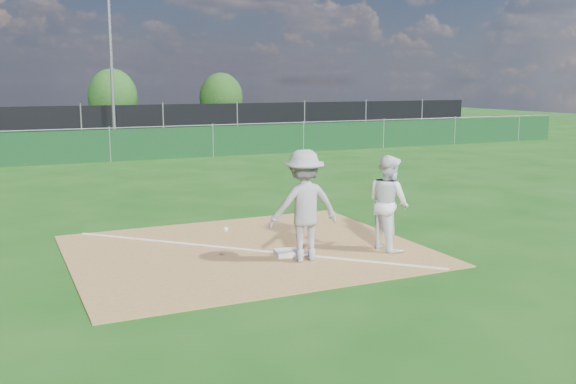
{
  "coord_description": "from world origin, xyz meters",
  "views": [
    {
      "loc": [
        -3.96,
        -9.29,
        2.97
      ],
      "look_at": [
        0.81,
        1.0,
        1.0
      ],
      "focal_mm": 40.0,
      "sensor_mm": 36.0,
      "label": 1
    }
  ],
  "objects_px": {
    "light_pole": "(111,59)",
    "play_at_first": "(304,206)",
    "tree_mid": "(113,97)",
    "tree_right": "(221,98)",
    "first_base": "(287,253)",
    "runner": "(388,203)",
    "car_right": "(132,124)",
    "car_mid": "(17,123)"
  },
  "relations": [
    {
      "from": "light_pole",
      "to": "runner",
      "type": "distance_m",
      "value": 22.9
    },
    {
      "from": "runner",
      "to": "car_mid",
      "type": "bearing_deg",
      "value": 6.94
    },
    {
      "from": "play_at_first",
      "to": "car_right",
      "type": "height_order",
      "value": "play_at_first"
    },
    {
      "from": "first_base",
      "to": "car_right",
      "type": "height_order",
      "value": "car_right"
    },
    {
      "from": "light_pole",
      "to": "car_right",
      "type": "distance_m",
      "value": 5.51
    },
    {
      "from": "runner",
      "to": "tree_right",
      "type": "relative_size",
      "value": 0.48
    },
    {
      "from": "car_mid",
      "to": "tree_mid",
      "type": "relative_size",
      "value": 1.22
    },
    {
      "from": "tree_right",
      "to": "car_mid",
      "type": "bearing_deg",
      "value": -158.0
    },
    {
      "from": "light_pole",
      "to": "play_at_first",
      "type": "xyz_separation_m",
      "value": [
        -0.87,
        -22.71,
        -3.06
      ]
    },
    {
      "from": "play_at_first",
      "to": "car_right",
      "type": "xyz_separation_m",
      "value": [
        2.52,
        26.73,
        -0.34
      ]
    },
    {
      "from": "car_right",
      "to": "runner",
      "type": "bearing_deg",
      "value": -164.49
    },
    {
      "from": "car_right",
      "to": "tree_mid",
      "type": "distance_m",
      "value": 7.36
    },
    {
      "from": "light_pole",
      "to": "first_base",
      "type": "distance_m",
      "value": 22.68
    },
    {
      "from": "runner",
      "to": "tree_mid",
      "type": "distance_m",
      "value": 33.96
    },
    {
      "from": "car_mid",
      "to": "tree_mid",
      "type": "bearing_deg",
      "value": -40.84
    },
    {
      "from": "tree_mid",
      "to": "car_right",
      "type": "bearing_deg",
      "value": -92.07
    },
    {
      "from": "first_base",
      "to": "car_right",
      "type": "distance_m",
      "value": 26.48
    },
    {
      "from": "tree_mid",
      "to": "car_mid",
      "type": "bearing_deg",
      "value": -135.15
    },
    {
      "from": "car_mid",
      "to": "runner",
      "type": "bearing_deg",
      "value": -165.56
    },
    {
      "from": "first_base",
      "to": "light_pole",
      "type": "bearing_deg",
      "value": 87.44
    },
    {
      "from": "play_at_first",
      "to": "car_right",
      "type": "relative_size",
      "value": 0.5
    },
    {
      "from": "first_base",
      "to": "runner",
      "type": "distance_m",
      "value": 2.0
    },
    {
      "from": "first_base",
      "to": "car_right",
      "type": "xyz_separation_m",
      "value": [
        2.64,
        26.34,
        0.55
      ]
    },
    {
      "from": "runner",
      "to": "car_right",
      "type": "xyz_separation_m",
      "value": [
        0.83,
        26.69,
        -0.24
      ]
    },
    {
      "from": "play_at_first",
      "to": "light_pole",
      "type": "bearing_deg",
      "value": 87.8
    },
    {
      "from": "car_mid",
      "to": "tree_mid",
      "type": "height_order",
      "value": "tree_mid"
    },
    {
      "from": "runner",
      "to": "car_mid",
      "type": "relative_size",
      "value": 0.37
    },
    {
      "from": "runner",
      "to": "car_right",
      "type": "relative_size",
      "value": 0.41
    },
    {
      "from": "tree_right",
      "to": "light_pole",
      "type": "bearing_deg",
      "value": -130.81
    },
    {
      "from": "play_at_first",
      "to": "tree_mid",
      "type": "xyz_separation_m",
      "value": [
        2.78,
        33.97,
        1.0
      ]
    },
    {
      "from": "light_pole",
      "to": "car_mid",
      "type": "relative_size",
      "value": 1.74
    },
    {
      "from": "first_base",
      "to": "tree_right",
      "type": "xyz_separation_m",
      "value": [
        10.15,
        32.92,
        1.76
      ]
    },
    {
      "from": "light_pole",
      "to": "runner",
      "type": "bearing_deg",
      "value": -87.95
    },
    {
      "from": "car_right",
      "to": "tree_right",
      "type": "relative_size",
      "value": 1.16
    },
    {
      "from": "play_at_first",
      "to": "tree_mid",
      "type": "height_order",
      "value": "tree_mid"
    },
    {
      "from": "light_pole",
      "to": "runner",
      "type": "height_order",
      "value": "light_pole"
    },
    {
      "from": "first_base",
      "to": "tree_right",
      "type": "distance_m",
      "value": 34.49
    },
    {
      "from": "car_mid",
      "to": "car_right",
      "type": "bearing_deg",
      "value": -97.33
    },
    {
      "from": "car_right",
      "to": "tree_right",
      "type": "height_order",
      "value": "tree_right"
    },
    {
      "from": "runner",
      "to": "car_right",
      "type": "height_order",
      "value": "runner"
    },
    {
      "from": "play_at_first",
      "to": "car_right",
      "type": "bearing_deg",
      "value": 84.62
    },
    {
      "from": "tree_mid",
      "to": "tree_right",
      "type": "bearing_deg",
      "value": -5.18
    }
  ]
}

